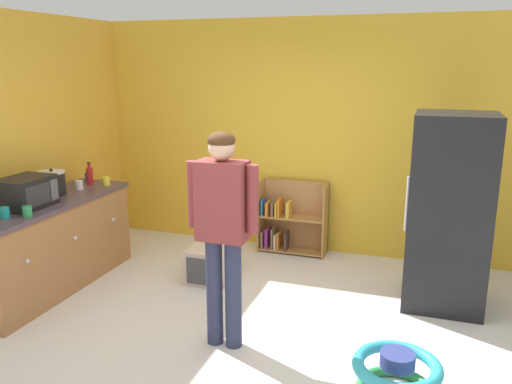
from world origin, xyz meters
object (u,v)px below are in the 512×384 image
(refrigerator, at_px, (449,212))
(white_cup, at_px, (79,185))
(baby_walker, at_px, (396,374))
(yellow_cup, at_px, (106,181))
(blue_cup, at_px, (88,177))
(standing_person, at_px, (223,221))
(microwave, at_px, (26,192))
(crock_pot, at_px, (52,183))
(pet_carrier, at_px, (212,262))
(ketchup_bottle, at_px, (90,175))
(teal_cup, at_px, (5,213))
(bookshelf, at_px, (289,222))
(green_cup, at_px, (27,211))
(kitchen_counter, at_px, (49,245))

(refrigerator, bearing_deg, white_cup, -174.16)
(baby_walker, height_order, white_cup, white_cup)
(yellow_cup, bearing_deg, blue_cup, 159.31)
(standing_person, bearing_deg, microwave, 173.65)
(crock_pot, height_order, yellow_cup, crock_pot)
(baby_walker, relative_size, yellow_cup, 6.36)
(pet_carrier, relative_size, ketchup_bottle, 2.24)
(pet_carrier, relative_size, yellow_cup, 5.81)
(white_cup, xyz_separation_m, teal_cup, (0.05, -1.08, 0.00))
(ketchup_bottle, bearing_deg, standing_person, -30.21)
(bookshelf, bearing_deg, yellow_cup, -150.41)
(standing_person, height_order, green_cup, standing_person)
(ketchup_bottle, bearing_deg, yellow_cup, 2.64)
(kitchen_counter, distance_m, crock_pot, 0.62)
(green_cup, bearing_deg, refrigerator, 21.39)
(crock_pot, xyz_separation_m, blue_cup, (-0.05, 0.65, -0.08))
(ketchup_bottle, distance_m, teal_cup, 1.32)
(crock_pot, bearing_deg, baby_walker, -15.00)
(kitchen_counter, xyz_separation_m, green_cup, (0.22, -0.48, 0.50))
(kitchen_counter, height_order, crock_pot, crock_pot)
(refrigerator, xyz_separation_m, yellow_cup, (-3.52, -0.12, 0.06))
(yellow_cup, height_order, teal_cup, same)
(ketchup_bottle, bearing_deg, teal_cup, -86.23)
(kitchen_counter, height_order, refrigerator, refrigerator)
(baby_walker, bearing_deg, white_cup, 160.30)
(pet_carrier, xyz_separation_m, crock_pot, (-1.52, -0.49, 0.84))
(bookshelf, distance_m, standing_person, 2.33)
(kitchen_counter, relative_size, yellow_cup, 20.62)
(kitchen_counter, distance_m, yellow_cup, 0.92)
(microwave, distance_m, blue_cup, 1.11)
(kitchen_counter, xyz_separation_m, blue_cup, (-0.14, 0.88, 0.50))
(kitchen_counter, height_order, blue_cup, blue_cup)
(bookshelf, bearing_deg, green_cup, -127.79)
(microwave, relative_size, white_cup, 5.05)
(pet_carrier, distance_m, ketchup_bottle, 1.67)
(kitchen_counter, bearing_deg, refrigerator, 13.42)
(yellow_cup, distance_m, teal_cup, 1.33)
(green_cup, bearing_deg, white_cup, 101.80)
(microwave, height_order, ketchup_bottle, microwave)
(kitchen_counter, bearing_deg, baby_walker, -11.71)
(yellow_cup, height_order, green_cup, same)
(kitchen_counter, bearing_deg, teal_cup, -83.47)
(baby_walker, xyz_separation_m, ketchup_bottle, (-3.42, 1.45, 0.84))
(kitchen_counter, relative_size, microwave, 4.08)
(standing_person, bearing_deg, bookshelf, 91.91)
(bookshelf, relative_size, standing_person, 0.50)
(microwave, bearing_deg, pet_carrier, 33.18)
(bookshelf, bearing_deg, microwave, -134.70)
(refrigerator, distance_m, yellow_cup, 3.52)
(refrigerator, relative_size, ketchup_bottle, 7.24)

